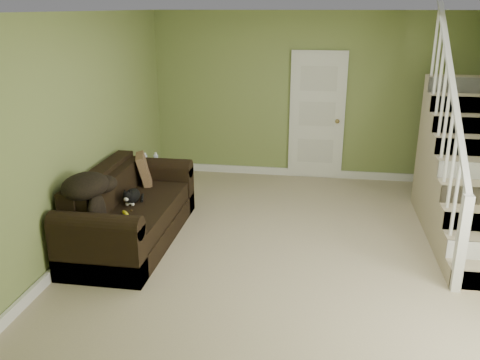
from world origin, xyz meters
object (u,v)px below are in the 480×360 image
(sofa, at_px, (129,214))
(banana, at_px, (125,214))
(cat, at_px, (131,196))
(side_table, at_px, (153,187))

(sofa, bearing_deg, banana, -72.87)
(cat, relative_size, banana, 2.62)
(sofa, height_order, side_table, sofa)
(side_table, height_order, cat, side_table)
(banana, bearing_deg, cat, 60.41)
(cat, bearing_deg, side_table, 93.67)
(cat, height_order, banana, cat)
(banana, bearing_deg, side_table, 57.30)
(sofa, relative_size, cat, 4.80)
(sofa, xyz_separation_m, banana, (0.11, -0.36, 0.16))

